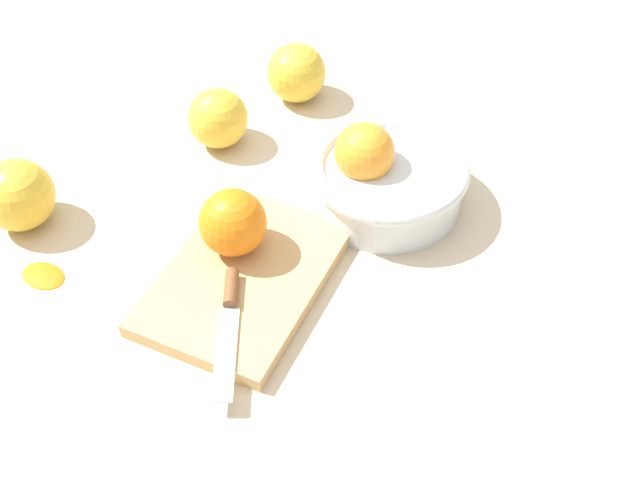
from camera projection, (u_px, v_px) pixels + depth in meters
ground_plane at (223, 211)px, 0.93m from camera, size 2.40×2.40×0.00m
bowl at (385, 177)px, 0.91m from camera, size 0.18×0.18×0.10m
cutting_board at (244, 279)px, 0.84m from camera, size 0.25×0.20×0.02m
orange_on_board at (233, 223)px, 0.84m from camera, size 0.07×0.07×0.07m
knife at (229, 315)px, 0.79m from camera, size 0.14×0.10×0.01m
apple_front_left at (296, 73)px, 1.05m from camera, size 0.08×0.08×0.08m
apple_front_right at (18, 195)px, 0.89m from camera, size 0.08×0.08×0.08m
apple_front_left_2 at (218, 118)px, 0.99m from camera, size 0.08×0.08×0.08m
citrus_peel at (43, 274)px, 0.85m from camera, size 0.04×0.05×0.01m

